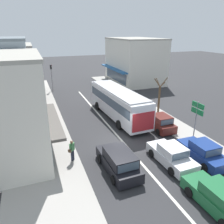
% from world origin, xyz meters
% --- Properties ---
extents(ground_plane, '(140.00, 140.00, 0.00)m').
position_xyz_m(ground_plane, '(0.00, 0.00, 0.00)').
color(ground_plane, '#2D2D30').
extents(lane_centre_line, '(0.20, 28.00, 0.01)m').
position_xyz_m(lane_centre_line, '(0.00, 4.00, 0.00)').
color(lane_centre_line, silver).
rests_on(lane_centre_line, ground).
extents(sidewalk_left, '(5.20, 44.00, 0.14)m').
position_xyz_m(sidewalk_left, '(-6.80, 6.00, 0.07)').
color(sidewalk_left, '#A39E96').
rests_on(sidewalk_left, ground).
extents(kerb_right, '(2.80, 44.00, 0.12)m').
position_xyz_m(kerb_right, '(6.20, 6.00, 0.06)').
color(kerb_right, '#A39E96').
rests_on(kerb_right, ground).
extents(shopfront_far_end, '(8.66, 9.10, 7.50)m').
position_xyz_m(shopfront_far_end, '(-10.18, 17.88, 3.74)').
color(shopfront_far_end, silver).
rests_on(shopfront_far_end, ground).
extents(building_right_far, '(8.46, 11.87, 7.96)m').
position_xyz_m(building_right_far, '(11.48, 21.74, 3.97)').
color(building_right_far, silver).
rests_on(building_right_far, ground).
extents(city_bus, '(3.14, 10.97, 3.23)m').
position_xyz_m(city_bus, '(1.78, 5.65, 1.88)').
color(city_bus, silver).
rests_on(city_bus, ground).
extents(sedan_behind_bus_mid, '(1.98, 4.24, 1.47)m').
position_xyz_m(sedan_behind_bus_mid, '(1.90, -8.78, 0.66)').
color(sedan_behind_bus_mid, '#1E6638').
rests_on(sedan_behind_bus_mid, ground).
extents(wagon_queue_far_back, '(2.04, 4.55, 1.58)m').
position_xyz_m(wagon_queue_far_back, '(-1.93, -3.66, 0.75)').
color(wagon_queue_far_back, black).
rests_on(wagon_queue_far_back, ground).
extents(sedan_adjacent_lane_lead, '(2.00, 4.25, 1.47)m').
position_xyz_m(sedan_adjacent_lane_lead, '(2.04, -4.19, 0.66)').
color(sedan_adjacent_lane_lead, silver).
rests_on(sedan_adjacent_lane_lead, ground).
extents(parked_sedan_kerb_front, '(1.94, 4.22, 1.47)m').
position_xyz_m(parked_sedan_kerb_front, '(4.53, -4.66, 0.66)').
color(parked_sedan_kerb_front, navy).
rests_on(parked_sedan_kerb_front, ground).
extents(parked_hatchback_kerb_second, '(1.83, 3.71, 1.54)m').
position_xyz_m(parked_hatchback_kerb_second, '(4.47, 1.25, 0.71)').
color(parked_hatchback_kerb_second, '#561E19').
rests_on(parked_hatchback_kerb_second, ground).
extents(parked_wagon_kerb_third, '(1.98, 4.52, 1.58)m').
position_xyz_m(parked_wagon_kerb_third, '(4.43, 6.48, 0.75)').
color(parked_wagon_kerb_third, '#9EA3A8').
rests_on(parked_wagon_kerb_third, ground).
extents(parked_wagon_kerb_rear, '(2.05, 4.56, 1.58)m').
position_xyz_m(parked_wagon_kerb_rear, '(4.63, 12.40, 0.75)').
color(parked_wagon_kerb_rear, black).
rests_on(parked_wagon_kerb_rear, ground).
extents(traffic_light_downstreet, '(0.33, 0.24, 4.20)m').
position_xyz_m(traffic_light_downstreet, '(-3.82, 20.16, 2.85)').
color(traffic_light_downstreet, gray).
rests_on(traffic_light_downstreet, ground).
extents(directional_road_sign, '(0.10, 1.40, 3.60)m').
position_xyz_m(directional_road_sign, '(6.09, -1.79, 2.70)').
color(directional_road_sign, gray).
rests_on(directional_road_sign, ground).
extents(street_tree_right, '(1.76, 1.84, 4.31)m').
position_xyz_m(street_tree_right, '(6.59, 4.96, 2.07)').
color(street_tree_right, brown).
rests_on(street_tree_right, ground).
extents(pedestrian_with_handbag_near, '(0.56, 0.55, 1.63)m').
position_xyz_m(pedestrian_with_handbag_near, '(-4.74, -1.47, 1.07)').
color(pedestrian_with_handbag_near, '#232838').
rests_on(pedestrian_with_handbag_near, sidewalk_left).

